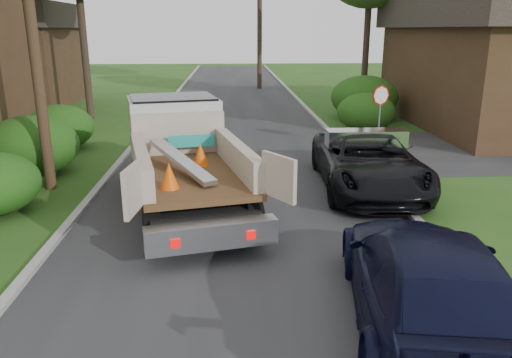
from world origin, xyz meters
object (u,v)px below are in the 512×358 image
object	(u,v)px
flatbed_truck	(180,147)
stop_sign	(380,104)
black_pickup	(368,162)
house_left_far	(6,53)
navy_suv	(428,282)

from	to	relation	value
flatbed_truck	stop_sign	bearing A→B (deg)	23.15
black_pickup	house_left_far	bearing A→B (deg)	137.25
stop_sign	black_pickup	xyz separation A→B (m)	(-1.60, -4.50, -0.97)
black_pickup	navy_suv	size ratio (longest dim) A/B	1.05
house_left_far	flatbed_truck	bearing A→B (deg)	-56.60
house_left_far	black_pickup	distance (m)	24.57
stop_sign	navy_suv	distance (m)	11.83
flatbed_truck	navy_suv	world-z (taller)	flatbed_truck
flatbed_truck	navy_suv	bearing A→B (deg)	-69.87
black_pickup	navy_suv	bearing A→B (deg)	-95.22
black_pickup	flatbed_truck	bearing A→B (deg)	-171.83
stop_sign	house_left_far	distance (m)	22.81
black_pickup	navy_suv	xyz separation A→B (m)	(-1.00, -7.00, -0.00)
house_left_far	navy_suv	world-z (taller)	house_left_far
house_left_far	black_pickup	size ratio (longest dim) A/B	1.30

